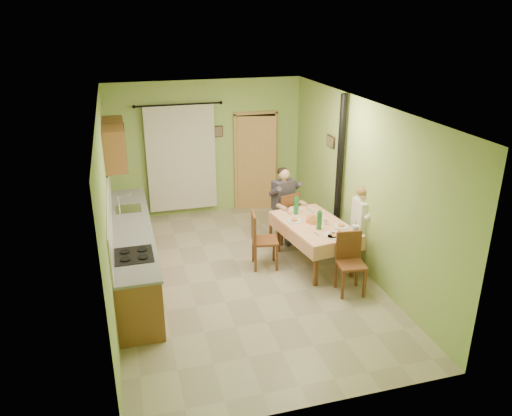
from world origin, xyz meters
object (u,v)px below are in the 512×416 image
object	(u,v)px
man_far	(284,196)
stove_flue	(338,195)
dining_table	(314,243)
chair_left	(264,251)
man_right	(364,217)
chair_far	(284,226)
chair_right	(362,249)
chair_near	(350,275)

from	to	relation	value
man_far	stove_flue	size ratio (longest dim) A/B	0.50
dining_table	chair_left	xyz separation A→B (m)	(-0.84, 0.14, -0.09)
man_right	stove_flue	world-z (taller)	stove_flue
chair_far	man_far	size ratio (longest dim) A/B	0.70
chair_right	man_far	bearing A→B (deg)	39.51
chair_near	man_far	distance (m)	2.18
chair_right	man_far	size ratio (longest dim) A/B	0.70
chair_near	chair_left	size ratio (longest dim) A/B	0.98
chair_right	man_right	xyz separation A→B (m)	(-0.01, 0.00, 0.59)
chair_near	man_right	size ratio (longest dim) A/B	0.69
man_right	chair_near	bearing A→B (deg)	145.90
chair_far	chair_left	xyz separation A→B (m)	(-0.66, -0.89, 0.00)
stove_flue	man_right	bearing A→B (deg)	-78.64
man_far	man_right	distance (m)	1.61
chair_left	man_far	bearing A→B (deg)	153.23
chair_far	man_far	world-z (taller)	man_far
dining_table	man_far	bearing A→B (deg)	91.54
chair_far	man_right	world-z (taller)	man_right
chair_far	stove_flue	bearing A→B (deg)	-52.42
chair_far	chair_right	distance (m)	1.60
chair_far	man_far	bearing A→B (deg)	90.00
chair_far	stove_flue	size ratio (longest dim) A/B	0.35
chair_near	chair_left	xyz separation A→B (m)	(-1.04, 1.16, 0.00)
stove_flue	chair_near	bearing A→B (deg)	-106.01
dining_table	man_right	xyz separation A→B (m)	(0.77, -0.25, 0.50)
man_far	chair_right	bearing A→B (deg)	-71.09
chair_right	chair_left	bearing A→B (deg)	79.23
chair_left	stove_flue	bearing A→B (deg)	112.22
chair_right	chair_near	bearing A→B (deg)	145.22
dining_table	chair_right	distance (m)	0.83
chair_right	man_right	size ratio (longest dim) A/B	0.70
dining_table	man_far	world-z (taller)	man_far
dining_table	chair_far	distance (m)	1.05
man_right	stove_flue	size ratio (longest dim) A/B	0.50
chair_left	man_far	xyz separation A→B (m)	(0.66, 0.90, 0.59)
chair_right	stove_flue	distance (m)	1.05
chair_left	man_right	world-z (taller)	man_right
chair_right	man_far	distance (m)	1.72
chair_left	stove_flue	distance (m)	1.67
dining_table	stove_flue	world-z (taller)	stove_flue
stove_flue	chair_left	bearing A→B (deg)	-166.99
chair_far	chair_left	size ratio (longest dim) A/B	0.99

